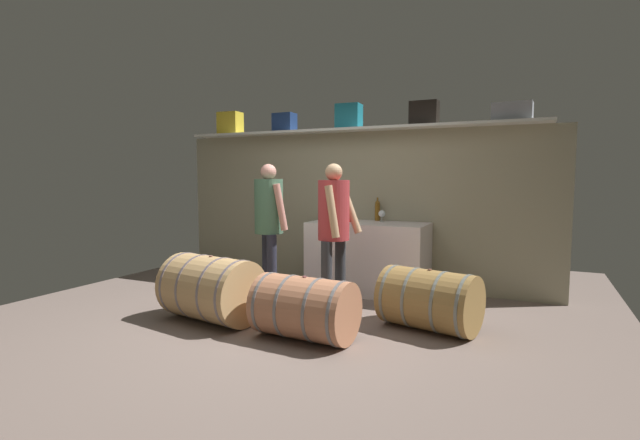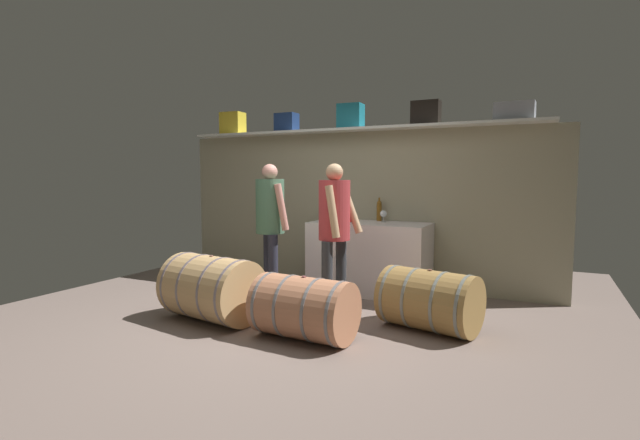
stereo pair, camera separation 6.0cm
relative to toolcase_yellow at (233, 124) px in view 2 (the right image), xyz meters
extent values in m
cube|color=#74635B|center=(1.87, -1.47, -2.22)|extent=(6.36, 7.52, 0.02)
cube|color=gray|center=(1.87, 0.15, -1.20)|extent=(5.16, 0.10, 2.02)
cube|color=silver|center=(1.87, 0.00, -0.17)|extent=(4.75, 0.40, 0.03)
cube|color=yellow|center=(0.00, 0.00, 0.00)|extent=(0.33, 0.25, 0.32)
cube|color=navy|center=(0.90, 0.00, -0.03)|extent=(0.30, 0.21, 0.25)
cube|color=#197288|center=(1.85, 0.00, 0.00)|extent=(0.32, 0.25, 0.31)
cube|color=black|center=(2.82, 0.00, -0.02)|extent=(0.34, 0.19, 0.29)
cube|color=gray|center=(3.80, 0.00, -0.06)|extent=(0.43, 0.25, 0.20)
cube|color=white|center=(2.21, -0.25, -1.77)|extent=(1.44, 0.68, 0.87)
cylinder|color=brown|center=(2.24, 0.02, -1.23)|extent=(0.06, 0.06, 0.22)
sphere|color=brown|center=(2.24, 0.02, -1.11)|extent=(0.06, 0.06, 0.06)
cylinder|color=brown|center=(2.24, 0.02, -1.07)|extent=(0.02, 0.02, 0.06)
cylinder|color=white|center=(2.35, -0.12, -1.34)|extent=(0.06, 0.06, 0.00)
cylinder|color=white|center=(2.35, -0.12, -1.30)|extent=(0.01, 0.01, 0.07)
sphere|color=white|center=(2.35, -0.12, -1.23)|extent=(0.09, 0.09, 0.09)
sphere|color=maroon|center=(2.35, -0.12, -1.25)|extent=(0.05, 0.05, 0.05)
cone|color=red|center=(1.98, -0.24, -1.29)|extent=(0.11, 0.11, 0.10)
cylinder|color=tan|center=(1.19, -2.00, -1.88)|extent=(1.02, 0.78, 0.64)
cylinder|color=slate|center=(0.80, -1.94, -1.88)|extent=(0.13, 0.65, 0.65)
cylinder|color=slate|center=(1.04, -1.98, -1.88)|extent=(0.13, 0.65, 0.65)
cylinder|color=slate|center=(1.33, -2.03, -1.88)|extent=(0.13, 0.65, 0.65)
cylinder|color=slate|center=(1.57, -2.07, -1.88)|extent=(0.13, 0.65, 0.65)
cylinder|color=#80574B|center=(1.19, -2.00, -1.56)|extent=(0.04, 0.04, 0.01)
cylinder|color=olive|center=(3.21, -1.37, -1.92)|extent=(0.97, 0.74, 0.56)
cylinder|color=slate|center=(2.85, -1.29, -1.92)|extent=(0.16, 0.56, 0.57)
cylinder|color=slate|center=(3.07, -1.34, -1.92)|extent=(0.16, 0.56, 0.57)
cylinder|color=slate|center=(3.34, -1.40, -1.92)|extent=(0.16, 0.56, 0.57)
cylinder|color=slate|center=(3.56, -1.45, -1.92)|extent=(0.16, 0.56, 0.57)
cylinder|color=#875946|center=(3.21, -1.37, -1.64)|extent=(0.04, 0.04, 0.01)
cylinder|color=#B27351|center=(2.26, -2.08, -1.93)|extent=(0.90, 0.60, 0.55)
cylinder|color=slate|center=(1.90, -2.06, -1.93)|extent=(0.07, 0.56, 0.56)
cylinder|color=slate|center=(2.12, -2.07, -1.93)|extent=(0.07, 0.56, 0.56)
cylinder|color=slate|center=(2.40, -2.09, -1.93)|extent=(0.07, 0.56, 0.56)
cylinder|color=slate|center=(2.62, -2.11, -1.93)|extent=(0.07, 0.56, 0.56)
cylinder|color=#8B4E52|center=(2.26, -2.08, -1.65)|extent=(0.04, 0.04, 0.01)
cylinder|color=#2E3136|center=(2.12, -1.30, -1.83)|extent=(0.12, 0.12, 0.77)
cylinder|color=#2E3136|center=(2.16, -1.02, -1.83)|extent=(0.12, 0.12, 0.77)
cylinder|color=#B2353A|center=(2.14, -1.16, -1.13)|extent=(0.33, 0.33, 0.63)
sphere|color=tan|center=(2.14, -1.16, -0.73)|extent=(0.18, 0.18, 0.18)
cylinder|color=tan|center=(2.21, -1.36, -1.13)|extent=(0.18, 0.10, 0.54)
cylinder|color=tan|center=(2.26, -0.98, -1.13)|extent=(0.28, 0.12, 0.52)
cylinder|color=#272938|center=(1.33, -1.09, -1.83)|extent=(0.12, 0.12, 0.77)
cylinder|color=#272938|center=(1.14, -0.88, -1.83)|extent=(0.12, 0.12, 0.77)
cylinder|color=#477055|center=(1.23, -0.98, -1.12)|extent=(0.34, 0.34, 0.64)
sphere|color=#DA9383|center=(1.23, -0.98, -0.72)|extent=(0.18, 0.18, 0.18)
cylinder|color=#DA9383|center=(1.43, -1.06, -1.12)|extent=(0.18, 0.18, 0.54)
cylinder|color=#DA9383|center=(1.17, -0.77, -1.12)|extent=(0.26, 0.25, 0.53)
camera|label=1|loc=(4.06, -5.64, -0.78)|focal=25.95mm
camera|label=2|loc=(4.12, -5.61, -0.78)|focal=25.95mm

